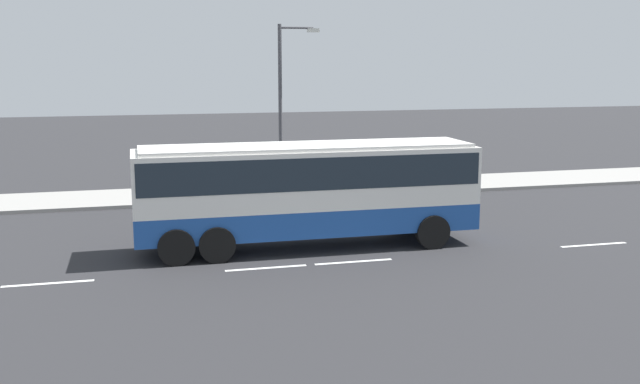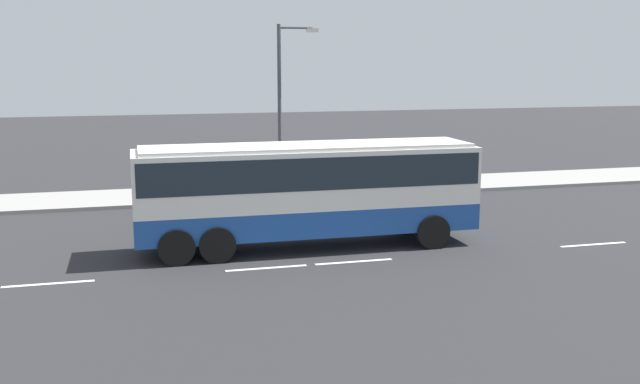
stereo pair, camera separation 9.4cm
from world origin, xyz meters
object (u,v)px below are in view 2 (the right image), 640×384
at_px(pedestrian_at_crossing, 394,165).
at_px(street_lamp, 283,99).
at_px(coach_bus, 307,184).
at_px(pedestrian_near_curb, 280,167).

relative_size(pedestrian_at_crossing, street_lamp, 0.23).
distance_m(coach_bus, pedestrian_at_crossing, 11.90).
relative_size(coach_bus, pedestrian_near_curb, 6.12).
height_order(coach_bus, pedestrian_near_curb, coach_bus).
height_order(pedestrian_at_crossing, street_lamp, street_lamp).
height_order(coach_bus, street_lamp, street_lamp).
xyz_separation_m(pedestrian_near_curb, pedestrian_at_crossing, (5.44, -0.11, -0.08)).
distance_m(coach_bus, pedestrian_near_curb, 10.06).
bearing_deg(street_lamp, pedestrian_near_curb, 86.05).
xyz_separation_m(coach_bus, street_lamp, (1.08, 8.65, 2.26)).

